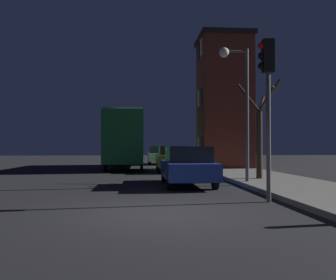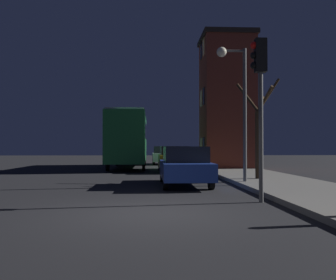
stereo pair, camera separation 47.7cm
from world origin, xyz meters
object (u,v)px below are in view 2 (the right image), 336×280
Objects in this scene: traffic_light at (260,85)px; streetlamp at (236,90)px; bare_tree at (258,132)px; car_far_lane at (163,155)px; car_mid_lane at (174,158)px; bus at (129,136)px; car_near_lane at (184,165)px.

streetlamp is at bearing 84.67° from traffic_light.
bare_tree is (1.24, 1.25, -1.59)m from streetlamp.
car_far_lane is at bearing 94.54° from traffic_light.
car_mid_lane is (-3.10, 6.60, -1.31)m from bare_tree.
bus is 5.64m from car_mid_lane.
car_near_lane is at bearing 109.33° from traffic_light.
traffic_light is at bearing -85.46° from car_far_lane.
traffic_light is at bearing -95.33° from streetlamp.
bus is at bearing 122.81° from car_mid_lane.
bare_tree is (1.66, 5.72, -1.02)m from traffic_light.
car_mid_lane is at bearing 96.65° from traffic_light.
streetlamp is 3.55m from car_near_lane.
bare_tree is at bearing -64.89° from car_mid_lane.
streetlamp is 1.16× the size of car_far_lane.
car_far_lane is at bearing 90.61° from car_near_lane.
bus reaches higher than car_mid_lane.
car_mid_lane is at bearing 103.28° from streetlamp.
car_far_lane is (-3.44, 16.69, -1.33)m from bare_tree.
bus is (-4.81, 12.44, -1.46)m from streetlamp.
car_near_lane is 17.88m from car_far_lane.
traffic_light is 22.60m from car_far_lane.
streetlamp is 4.52m from traffic_light.
car_near_lane is at bearing -91.11° from car_mid_lane.
traffic_light reaches higher than car_mid_lane.
traffic_light is 0.41× the size of bus.
bare_tree is at bearing 73.82° from traffic_light.
streetlamp is at bearing -83.02° from car_far_lane.
bus is at bearing 118.40° from bare_tree.
car_mid_lane is (-1.85, 7.86, -2.90)m from streetlamp.
traffic_light is at bearing -70.67° from car_near_lane.
streetlamp reaches higher than car_far_lane.
car_far_lane is (-1.78, 22.41, -2.35)m from traffic_light.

